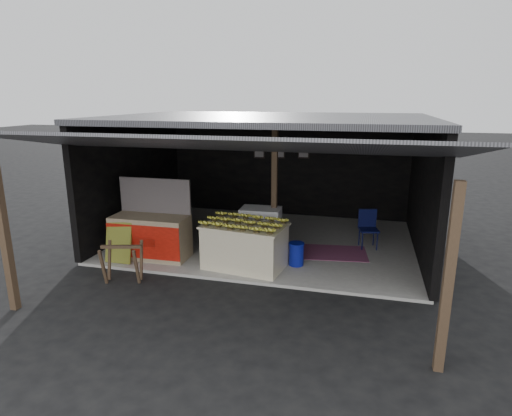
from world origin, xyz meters
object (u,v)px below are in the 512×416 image
(water_barrel, at_px, (296,255))
(neighbor_stall, at_px, (151,235))
(sawhorse, at_px, (122,259))
(white_crate, at_px, (261,229))
(banana_table, at_px, (245,246))
(plastic_chair, at_px, (368,225))

(water_barrel, bearing_deg, neighbor_stall, -174.21)
(neighbor_stall, relative_size, sawhorse, 2.07)
(water_barrel, bearing_deg, white_crate, 143.12)
(neighbor_stall, distance_m, water_barrel, 3.14)
(banana_table, xyz_separation_m, sawhorse, (-2.07, -1.18, -0.04))
(banana_table, distance_m, water_barrel, 1.09)
(sawhorse, distance_m, plastic_chair, 5.43)
(banana_table, bearing_deg, neighbor_stall, -173.70)
(banana_table, relative_size, sawhorse, 2.14)
(sawhorse, relative_size, plastic_chair, 0.93)
(white_crate, relative_size, neighbor_stall, 0.58)
(white_crate, height_order, neighbor_stall, neighbor_stall)
(water_barrel, bearing_deg, banana_table, -159.91)
(white_crate, bearing_deg, water_barrel, -39.48)
(banana_table, relative_size, water_barrel, 3.86)
(sawhorse, xyz_separation_m, plastic_chair, (4.48, 3.07, 0.10))
(banana_table, height_order, white_crate, white_crate)
(banana_table, bearing_deg, plastic_chair, 45.85)
(white_crate, distance_m, water_barrel, 1.20)
(banana_table, height_order, plastic_chair, banana_table)
(banana_table, relative_size, plastic_chair, 1.99)
(neighbor_stall, height_order, water_barrel, neighbor_stall)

